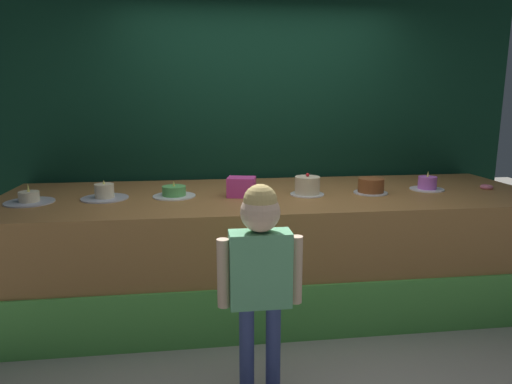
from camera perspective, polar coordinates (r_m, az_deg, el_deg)
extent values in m
plane|color=gray|center=(3.34, 4.05, -18.06)|extent=(12.00, 12.00, 0.00)
cube|color=#9E6B38|center=(3.78, 2.03, -6.87)|extent=(4.27, 1.39, 0.91)
cube|color=#59B24C|center=(3.23, 4.14, -15.01)|extent=(4.27, 0.02, 0.41)
cube|color=black|center=(4.38, 0.38, 9.22)|extent=(4.93, 0.08, 2.94)
cylinder|color=#3F4C8C|center=(2.71, -1.17, -19.11)|extent=(0.08, 0.08, 0.54)
cylinder|color=#3F4C8C|center=(2.72, 2.15, -18.89)|extent=(0.08, 0.08, 0.54)
cube|color=#66B27F|center=(2.50, 0.52, -9.57)|extent=(0.33, 0.15, 0.42)
cylinder|color=beige|center=(2.49, -4.12, -10.10)|extent=(0.07, 0.07, 0.38)
cylinder|color=beige|center=(2.54, 5.06, -9.65)|extent=(0.07, 0.07, 0.38)
sphere|color=beige|center=(2.41, 0.53, -2.54)|extent=(0.21, 0.21, 0.21)
sphere|color=tan|center=(2.39, 0.53, -1.17)|extent=(0.18, 0.18, 0.18)
cube|color=#E0409E|center=(3.52, -1.82, 0.65)|extent=(0.24, 0.21, 0.15)
torus|color=pink|center=(4.29, 26.86, 0.57)|extent=(0.10, 0.10, 0.03)
cylinder|color=silver|center=(3.71, -26.44, -1.13)|extent=(0.35, 0.35, 0.01)
cylinder|color=beige|center=(3.70, -26.50, -0.50)|extent=(0.14, 0.14, 0.07)
cone|color=#F2E566|center=(3.69, -26.59, 0.50)|extent=(0.02, 0.02, 0.06)
cylinder|color=silver|center=(3.64, -18.37, -0.73)|extent=(0.35, 0.35, 0.01)
cylinder|color=beige|center=(3.62, -18.43, 0.15)|extent=(0.14, 0.14, 0.10)
cone|color=#F2E566|center=(3.61, -18.50, 1.21)|extent=(0.02, 0.02, 0.03)
cylinder|color=white|center=(3.58, -10.18, -0.49)|extent=(0.33, 0.33, 0.01)
cylinder|color=#59B259|center=(3.57, -10.21, 0.16)|extent=(0.18, 0.18, 0.07)
cone|color=#F2E566|center=(3.56, -10.24, 1.08)|extent=(0.02, 0.02, 0.04)
cylinder|color=white|center=(3.61, 6.41, -0.28)|extent=(0.27, 0.27, 0.01)
cylinder|color=beige|center=(3.60, 6.43, 0.86)|extent=(0.20, 0.20, 0.14)
sphere|color=red|center=(3.59, 6.46, 2.15)|extent=(0.03, 0.03, 0.03)
cylinder|color=silver|center=(3.76, 14.12, -0.08)|extent=(0.27, 0.27, 0.01)
cylinder|color=brown|center=(3.75, 14.16, 0.82)|extent=(0.20, 0.20, 0.11)
cylinder|color=white|center=(4.05, 20.57, 0.33)|extent=(0.28, 0.28, 0.01)
cylinder|color=#CC66D8|center=(4.04, 20.63, 1.10)|extent=(0.15, 0.15, 0.10)
cone|color=#F2E566|center=(4.03, 20.70, 2.14)|extent=(0.02, 0.02, 0.05)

